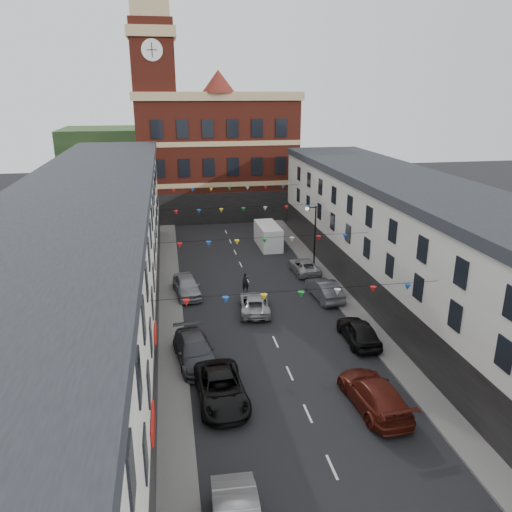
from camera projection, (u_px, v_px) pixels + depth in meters
ground at (276, 342)px, 33.70m from camera, size 160.00×160.00×0.00m
pavement_left at (172, 336)px, 34.39m from camera, size 1.80×64.00×0.15m
pavement_right at (361, 320)px, 36.70m from camera, size 1.80×64.00×0.15m
terrace_left at (88, 273)px, 30.98m from camera, size 8.40×56.00×10.70m
terrace_right at (437, 260)px, 35.07m from camera, size 8.40×56.00×9.70m
civic_building at (216, 154)px, 66.57m from camera, size 20.60×13.30×18.50m
clock_tower at (155, 101)px, 60.42m from camera, size 5.60×5.60×30.00m
distant_hill at (181, 156)px, 89.36m from camera, size 40.00×14.00×10.00m
street_lamp at (313, 228)px, 46.64m from camera, size 1.10×0.36×6.00m
car_left_c at (221, 389)px, 27.07m from camera, size 2.82×5.67×1.54m
car_left_d at (195, 351)px, 30.94m from camera, size 2.92×5.73×1.59m
car_left_e at (187, 286)px, 41.17m from camera, size 2.50×5.03×1.65m
car_right_c at (374, 394)px, 26.51m from camera, size 2.70×5.84×1.65m
car_right_d at (359, 331)px, 33.46m from camera, size 1.95×4.72×1.60m
car_right_e at (325, 289)px, 40.51m from camera, size 2.06×4.97×1.60m
car_right_f at (304, 266)px, 46.34m from camera, size 2.32×4.73×1.29m
moving_car at (255, 303)px, 38.17m from camera, size 2.82×5.10×1.35m
white_van at (268, 236)px, 53.91m from camera, size 2.19×5.53×2.44m
pedestrian at (246, 283)px, 41.80m from camera, size 0.61×0.40×1.65m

